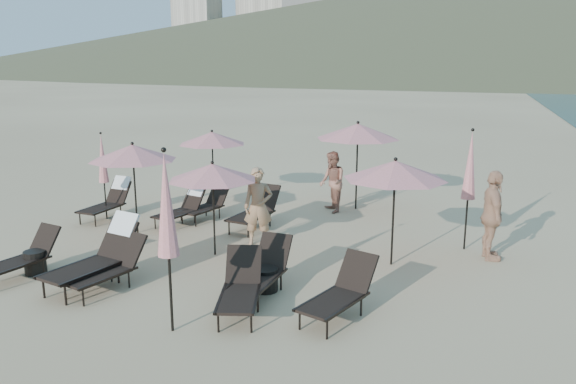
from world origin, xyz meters
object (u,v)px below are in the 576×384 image
(lounger_2, at_px, (108,267))
(lounger_6, at_px, (109,200))
(umbrella_open_1, at_px, (213,172))
(umbrella_closed_1, at_px, (470,166))
(lounger_3, at_px, (263,270))
(lounger_4, at_px, (240,287))
(umbrella_open_2, at_px, (395,170))
(beachgoer_c, at_px, (492,216))
(lounger_5, at_px, (340,292))
(umbrella_open_3, at_px, (212,138))
(side_table_0, at_px, (35,262))
(umbrella_open_0, at_px, (133,153))
(umbrella_closed_0, at_px, (166,206))
(lounger_1, at_px, (99,254))
(beachgoer_a, at_px, (258,207))
(side_table_1, at_px, (266,279))
(beachgoer_b, at_px, (332,182))
(lounger_0, at_px, (23,256))
(lounger_7, at_px, (184,206))
(lounger_8, at_px, (207,204))
(lounger_9, at_px, (255,210))
(umbrella_closed_2, at_px, (102,159))
(umbrella_open_4, at_px, (358,131))

(lounger_2, height_order, lounger_6, lounger_6)
(umbrella_open_1, bearing_deg, umbrella_closed_1, 22.42)
(lounger_3, xyz_separation_m, lounger_4, (-0.07, -0.81, 0.00))
(umbrella_open_2, relative_size, beachgoer_c, 1.18)
(lounger_4, bearing_deg, lounger_6, 126.51)
(lounger_2, xyz_separation_m, lounger_5, (4.20, 0.20, 0.01))
(beachgoer_c, bearing_deg, lounger_3, 117.28)
(lounger_6, relative_size, umbrella_open_1, 0.81)
(umbrella_closed_1, bearing_deg, umbrella_open_3, 162.66)
(umbrella_open_2, distance_m, side_table_0, 7.20)
(umbrella_open_0, bearing_deg, umbrella_closed_0, -51.28)
(lounger_6, relative_size, umbrella_open_2, 0.75)
(lounger_1, height_order, umbrella_open_3, umbrella_open_3)
(beachgoer_a, bearing_deg, side_table_1, -82.50)
(umbrella_open_2, bearing_deg, beachgoer_b, 120.84)
(lounger_0, xyz_separation_m, lounger_2, (1.91, -0.00, 0.01))
(side_table_0, bearing_deg, lounger_6, 106.00)
(umbrella_open_0, height_order, beachgoer_a, umbrella_open_0)
(lounger_2, distance_m, side_table_0, 1.84)
(lounger_7, relative_size, umbrella_closed_0, 0.57)
(umbrella_open_2, bearing_deg, side_table_0, -157.23)
(lounger_5, distance_m, umbrella_open_3, 8.45)
(umbrella_open_0, bearing_deg, beachgoer_c, 5.18)
(lounger_1, bearing_deg, beachgoer_c, 41.01)
(beachgoer_a, bearing_deg, lounger_8, 126.45)
(lounger_0, height_order, umbrella_open_0, umbrella_open_0)
(lounger_5, bearing_deg, lounger_9, 145.43)
(umbrella_open_1, relative_size, umbrella_closed_2, 0.89)
(lounger_4, xyz_separation_m, umbrella_open_3, (-3.74, 6.70, 1.44))
(umbrella_open_1, distance_m, umbrella_open_4, 5.17)
(lounger_9, distance_m, beachgoer_b, 2.54)
(lounger_4, height_order, lounger_6, lounger_6)
(lounger_7, distance_m, umbrella_closed_2, 2.43)
(umbrella_open_2, xyz_separation_m, umbrella_closed_0, (-2.73, -3.96, 0.02))
(lounger_2, distance_m, lounger_8, 4.78)
(beachgoer_a, bearing_deg, umbrella_closed_2, 154.09)
(umbrella_open_2, height_order, side_table_0, umbrella_open_2)
(lounger_2, xyz_separation_m, umbrella_closed_0, (1.90, -1.07, 1.54))
(lounger_6, distance_m, side_table_1, 6.50)
(lounger_9, distance_m, side_table_1, 3.97)
(lounger_6, distance_m, umbrella_closed_2, 1.11)
(lounger_0, relative_size, umbrella_open_4, 0.65)
(lounger_5, distance_m, side_table_1, 1.65)
(umbrella_open_3, bearing_deg, lounger_9, -44.59)
(lounger_6, distance_m, umbrella_open_2, 7.79)
(lounger_7, bearing_deg, lounger_1, -68.79)
(lounger_0, height_order, umbrella_open_2, umbrella_open_2)
(lounger_3, relative_size, lounger_5, 0.95)
(side_table_0, distance_m, beachgoer_c, 9.13)
(lounger_2, xyz_separation_m, lounger_7, (-0.82, 4.23, 0.03))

